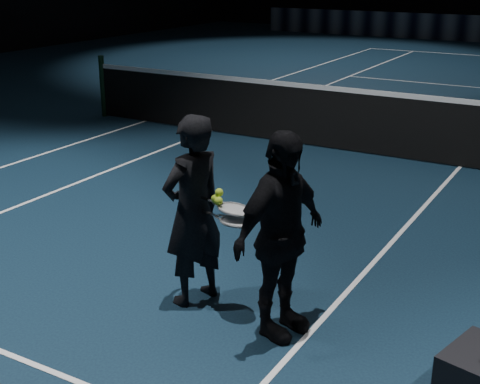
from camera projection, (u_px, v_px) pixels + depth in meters
The scene contains 10 objects.
floor at pixel (460, 167), 9.25m from camera, with size 36.00×36.00×0.00m, color black.
court_lines at pixel (460, 167), 9.25m from camera, with size 10.98×23.78×0.01m, color white, non-canonical shape.
net_post_left at pixel (103, 86), 12.09m from camera, with size 0.10×0.10×1.10m, color black.
net_mesh at pixel (464, 136), 9.10m from camera, with size 12.80×0.02×0.86m, color black.
net_tape at pixel (468, 102), 8.95m from camera, with size 12.80×0.03×0.07m, color white.
player_a at pixel (193, 211), 5.39m from camera, with size 0.58×0.38×1.60m, color black.
player_b at pixel (280, 236), 4.90m from camera, with size 0.94×0.39×1.60m, color black.
racket_lower at pixel (237, 221), 5.13m from camera, with size 0.68×0.22×0.03m, color black, non-canonical shape.
racket_upper at pixel (235, 209), 5.16m from camera, with size 0.68×0.22×0.03m, color black, non-canonical shape.
tennis_balls at pixel (218, 198), 5.19m from camera, with size 0.12×0.10×0.12m, color #A3C92A, non-canonical shape.
Camera 1 is at (1.78, -9.19, 2.72)m, focal length 50.00 mm.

